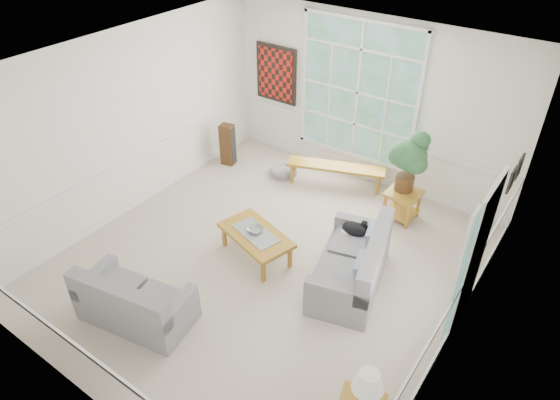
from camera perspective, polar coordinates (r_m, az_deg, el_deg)
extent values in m
cube|color=#B9AA9A|center=(7.59, -1.50, -7.01)|extent=(5.50, 6.00, 0.01)
cube|color=white|center=(6.02, -1.95, 14.84)|extent=(5.50, 6.00, 0.02)
cube|color=white|center=(8.98, 10.07, 10.95)|extent=(5.50, 0.02, 3.00)
cube|color=white|center=(5.16, -22.55, -12.14)|extent=(5.50, 0.02, 3.00)
cube|color=white|center=(8.43, -17.00, 8.31)|extent=(0.02, 6.00, 3.00)
cube|color=white|center=(5.77, 20.88, -5.97)|extent=(0.02, 6.00, 3.00)
cube|color=white|center=(8.96, 8.89, 12.08)|extent=(2.30, 0.08, 2.40)
cube|color=white|center=(6.52, 21.34, -5.96)|extent=(0.08, 0.90, 2.10)
cube|color=white|center=(5.97, 19.73, -8.55)|extent=(0.08, 0.26, 1.90)
cube|color=maroon|center=(9.81, -0.47, 14.21)|extent=(0.90, 0.06, 1.10)
cube|color=black|center=(7.19, 24.89, 2.14)|extent=(0.04, 0.26, 0.32)
cube|color=black|center=(7.54, 25.63, 3.45)|extent=(0.04, 0.26, 0.32)
cube|color=gray|center=(7.01, 8.08, -6.79)|extent=(1.23, 1.79, 0.88)
cube|color=gray|center=(6.77, -16.25, -10.47)|extent=(1.57, 1.00, 0.79)
cube|color=#9A6C1E|center=(7.54, -2.74, -5.13)|extent=(1.30, 0.94, 0.43)
imported|color=#949599|center=(7.42, -2.82, -3.36)|extent=(0.29, 0.29, 0.07)
cube|color=#9A6C1E|center=(9.20, 6.34, 2.80)|extent=(1.78, 0.95, 0.41)
cube|color=#9A6C1E|center=(8.52, 13.74, -0.55)|extent=(0.54, 0.54, 0.52)
cylinder|color=gray|center=(9.53, 0.39, 3.29)|extent=(0.62, 0.62, 0.15)
cube|color=#422812|center=(9.79, -6.00, 6.32)|extent=(0.29, 0.25, 0.83)
ellipsoid|color=black|center=(7.39, 8.49, -3.27)|extent=(0.42, 0.32, 0.18)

